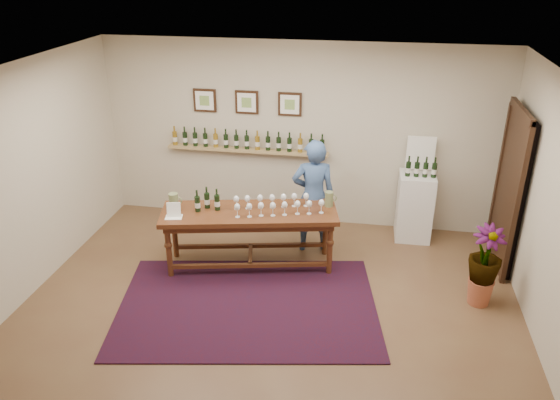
% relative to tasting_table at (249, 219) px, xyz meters
% --- Properties ---
extents(ground, '(6.00, 6.00, 0.00)m').
position_rel_tasting_table_xyz_m(ground, '(0.45, -0.99, -0.70)').
color(ground, brown).
rests_on(ground, ground).
extents(room_shell, '(6.00, 6.00, 6.00)m').
position_rel_tasting_table_xyz_m(room_shell, '(2.56, 0.87, 0.42)').
color(room_shell, beige).
rests_on(room_shell, ground).
extents(rug, '(3.42, 2.57, 0.02)m').
position_rel_tasting_table_xyz_m(rug, '(0.18, -0.95, -0.69)').
color(rug, '#400B11').
rests_on(rug, ground).
extents(tasting_table, '(2.41, 1.20, 0.82)m').
position_rel_tasting_table_xyz_m(tasting_table, '(0.00, 0.00, 0.00)').
color(tasting_table, '#3F220F').
rests_on(tasting_table, ground).
extents(table_glasses, '(1.47, 0.73, 0.20)m').
position_rel_tasting_table_xyz_m(table_glasses, '(0.30, 0.04, 0.22)').
color(table_glasses, white).
rests_on(table_glasses, tasting_table).
extents(table_bottles, '(0.34, 0.26, 0.32)m').
position_rel_tasting_table_xyz_m(table_bottles, '(-0.56, -0.04, 0.28)').
color(table_bottles, black).
rests_on(table_bottles, tasting_table).
extents(pitcher_left, '(0.18, 0.18, 0.23)m').
position_rel_tasting_table_xyz_m(pitcher_left, '(-0.99, -0.13, 0.24)').
color(pitcher_left, olive).
rests_on(pitcher_left, tasting_table).
extents(pitcher_right, '(0.15, 0.15, 0.21)m').
position_rel_tasting_table_xyz_m(pitcher_right, '(1.02, 0.34, 0.23)').
color(pitcher_right, olive).
rests_on(pitcher_right, tasting_table).
extents(menu_card, '(0.24, 0.20, 0.19)m').
position_rel_tasting_table_xyz_m(menu_card, '(-0.91, -0.33, 0.22)').
color(menu_card, white).
rests_on(menu_card, tasting_table).
extents(display_pedestal, '(0.51, 0.51, 1.01)m').
position_rel_tasting_table_xyz_m(display_pedestal, '(2.21, 1.21, -0.19)').
color(display_pedestal, white).
rests_on(display_pedestal, ground).
extents(pedestal_bottles, '(0.27, 0.08, 0.27)m').
position_rel_tasting_table_xyz_m(pedestal_bottles, '(2.24, 1.14, 0.45)').
color(pedestal_bottles, black).
rests_on(pedestal_bottles, display_pedestal).
extents(info_sign, '(0.40, 0.03, 0.55)m').
position_rel_tasting_table_xyz_m(info_sign, '(2.23, 1.36, 0.59)').
color(info_sign, white).
rests_on(info_sign, display_pedestal).
extents(potted_plant, '(0.58, 0.58, 0.90)m').
position_rel_tasting_table_xyz_m(potted_plant, '(2.95, -0.38, -0.17)').
color(potted_plant, '#A45236').
rests_on(potted_plant, ground).
extents(person, '(0.67, 0.50, 1.65)m').
position_rel_tasting_table_xyz_m(person, '(0.77, 0.60, 0.13)').
color(person, '#375282').
rests_on(person, ground).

